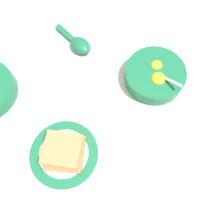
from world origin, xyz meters
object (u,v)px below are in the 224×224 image
object	(u,v)px
toast_sandwich	(64,151)
soup_spoon	(78,44)
egg_bowl	(155,75)
toast_plate	(64,154)

from	to	relation	value
toast_sandwich	soup_spoon	world-z (taller)	toast_sandwich
soup_spoon	egg_bowl	bearing A→B (deg)	34.39
toast_plate	soup_spoon	bearing A→B (deg)	148.71
toast_plate	toast_sandwich	xyz separation A→B (m)	(-0.00, 0.00, 0.02)
egg_bowl	soup_spoon	bearing A→B (deg)	-145.61
egg_bowl	toast_sandwich	world-z (taller)	egg_bowl
toast_sandwich	toast_plate	bearing A→B (deg)	-74.41
soup_spoon	toast_sandwich	bearing A→B (deg)	-30.88
egg_bowl	toast_sandwich	bearing A→B (deg)	-76.08
toast_plate	toast_sandwich	world-z (taller)	toast_sandwich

